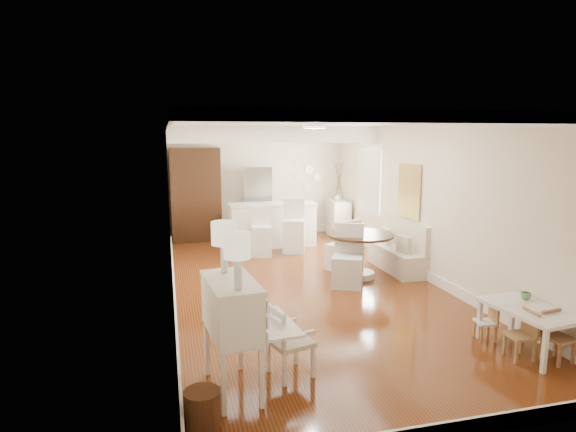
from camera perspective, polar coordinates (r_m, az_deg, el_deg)
name	(u,v)px	position (r m, az deg, el deg)	size (l,w,h in m)	color
room	(302,171)	(8.48, 1.72, 5.34)	(9.00, 9.04, 2.82)	brown
secretary_bureau	(232,336)	(5.07, -6.64, -13.94)	(0.93, 0.95, 1.19)	white
gustavian_armchair	(290,340)	(5.41, 0.29, -14.52)	(0.46, 0.46, 0.80)	white
wicker_basket	(203,408)	(4.75, -10.10, -21.52)	(0.34, 0.34, 0.34)	#512F19
kids_table	(527,329)	(6.67, 26.48, -11.93)	(0.66, 1.11, 0.55)	white
kids_chair_a	(520,335)	(6.41, 25.82, -12.55)	(0.29, 0.29, 0.59)	#9C7646
kids_chair_b	(486,322)	(6.80, 22.37, -11.49)	(0.24, 0.24, 0.49)	tan
kids_chair_c	(559,337)	(6.54, 29.42, -12.40)	(0.29, 0.29, 0.60)	#9C6A47
banquette	(396,246)	(9.58, 12.70, -3.43)	(0.52, 1.60, 0.98)	silver
dining_table	(360,256)	(8.98, 8.51, -4.68)	(1.21, 1.21, 0.83)	#422715
slip_chair_near	(348,256)	(8.41, 7.10, -4.74)	(0.51, 0.53, 1.08)	silver
slip_chair_far	(342,245)	(9.38, 6.45, -3.42)	(0.48, 0.50, 1.02)	white
breakfast_counter	(272,225)	(11.36, -1.86, -1.04)	(2.05, 0.65, 1.03)	white
bar_stool_left	(262,232)	(10.44, -3.14, -1.92)	(0.42, 0.42, 1.05)	white
bar_stool_right	(294,226)	(10.76, 0.68, -1.22)	(0.47, 0.47, 1.18)	white
pantry_cabinet	(196,195)	(12.10, -10.88, 2.49)	(1.20, 0.60, 2.30)	#381E11
fridge	(271,202)	(12.35, -2.01, 1.63)	(0.75, 0.65, 1.80)	silver
sideboard	(338,218)	(12.53, 6.00, -0.28)	(0.44, 0.99, 0.94)	silver
pencil_cup	(526,296)	(6.85, 26.35, -8.49)	(0.12, 0.12, 0.10)	#5EA264
branch_vase	(338,197)	(12.40, 5.89, 2.22)	(0.17, 0.17, 0.17)	silver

